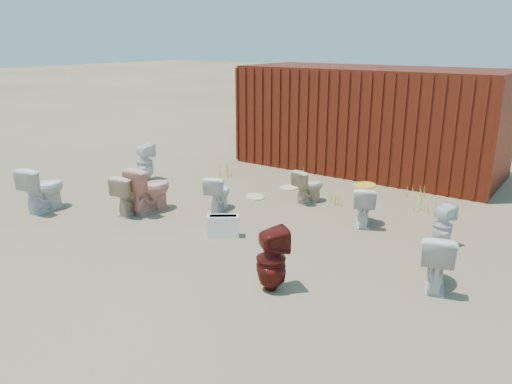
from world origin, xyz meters
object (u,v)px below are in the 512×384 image
Objects in this scene: toilet_front_e at (437,260)px; toilet_back_yellowlid at (364,205)px; toilet_back_beige_left at (131,194)px; toilet_front_pink at (150,189)px; toilet_front_maroon at (271,259)px; loose_tank at (223,226)px; toilet_back_beige_right at (309,186)px; toilet_back_a at (145,162)px; toilet_back_e at (443,226)px; shipping_container at (369,119)px; toilet_front_a at (43,188)px; toilet_front_c at (218,193)px.

toilet_back_yellowlid is (-1.67, 1.55, -0.03)m from toilet_front_e.
toilet_front_pink is at bearing -132.73° from toilet_back_beige_left.
toilet_front_maroon reaches higher than loose_tank.
toilet_front_e is at bearing 162.14° from toilet_back_beige_right.
toilet_front_e is at bearing 174.63° from toilet_back_a.
toilet_back_a is 5.12m from toilet_back_yellowlid.
toilet_back_e is at bearing -163.39° from toilet_front_pink.
toilet_front_a is at bearing -119.41° from shipping_container.
toilet_front_pink reaches higher than toilet_front_e.
toilet_back_a is at bearing 9.14° from toilet_front_maroon.
toilet_back_beige_left is 1.45× the size of loose_tank.
loose_tank is (-1.58, -1.81, -0.16)m from toilet_back_yellowlid.
toilet_back_e is 1.30× the size of loose_tank.
toilet_back_a is 3.89m from loose_tank.
toilet_front_e is 1.02× the size of toilet_back_beige_left.
toilet_back_a is at bearing 27.62° from toilet_back_beige_right.
shipping_container is 7.28m from toilet_front_a.
toilet_front_a is 1.24× the size of toilet_back_yellowlid.
toilet_front_a is at bearing 33.30° from toilet_front_pink.
toilet_front_c is 0.90× the size of toilet_front_e.
toilet_front_a reaches higher than toilet_front_c.
shipping_container is 5.94m from toilet_back_beige_left.
toilet_back_a is at bearing 119.05° from loose_tank.
toilet_front_maroon is at bearing 157.65° from toilet_back_beige_left.
toilet_front_pink is 3.66m from toilet_front_maroon.
toilet_front_a is at bearing 57.63° from toilet_back_beige_right.
toilet_back_beige_right is (2.08, 2.14, -0.10)m from toilet_front_pink.
toilet_back_yellowlid is 1.36m from toilet_back_e.
toilet_back_e is at bearing 147.28° from toilet_back_yellowlid.
toilet_back_beige_left reaches higher than toilet_back_beige_right.
toilet_front_e is 1.42m from toilet_back_e.
toilet_front_e is 3.67m from toilet_back_beige_right.
toilet_front_pink is 1.32× the size of toilet_back_beige_right.
toilet_front_a is 6.91m from toilet_back_e.
toilet_front_pink is at bearing 62.51° from toilet_back_beige_right.
toilet_front_c is 2.73m from toilet_back_a.
shipping_container is 5.62m from toilet_front_pink.
toilet_front_a is 0.98× the size of toilet_front_pink.
toilet_front_c is 1.56m from toilet_back_beige_left.
toilet_front_pink is 5.10m from toilet_front_e.
toilet_front_c is at bearing 29.14° from toilet_back_e.
toilet_back_e reaches higher than toilet_back_beige_right.
toilet_front_pink is 1.26× the size of toilet_back_yellowlid.
toilet_front_e reaches higher than toilet_back_e.
toilet_back_beige_left reaches higher than toilet_back_yellowlid.
shipping_container is 4.82m from toilet_back_e.
toilet_back_beige_left reaches higher than toilet_front_c.
toilet_front_a is 6.84m from toilet_front_e.
toilet_back_beige_right is (3.76, 0.73, -0.08)m from toilet_back_a.
toilet_front_pink reaches higher than loose_tank.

